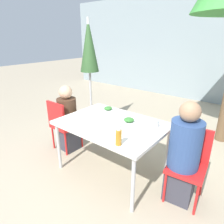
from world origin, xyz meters
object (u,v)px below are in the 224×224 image
object	(u,v)px
chair_right	(189,159)
person_right	(183,156)
bottle	(119,137)
drinking_cup	(156,124)
closed_umbrella	(89,51)
salad_bowl	(113,126)
chair_left	(62,122)
person_left	(68,120)

from	to	relation	value
chair_right	person_right	xyz separation A→B (m)	(-0.04, -0.09, 0.07)
bottle	drinking_cup	xyz separation A→B (m)	(0.10, 0.63, -0.04)
closed_umbrella	salad_bowl	distance (m)	1.79
chair_left	salad_bowl	bearing A→B (deg)	-1.70
bottle	chair_right	bearing A→B (deg)	46.20
chair_right	drinking_cup	bearing A→B (deg)	-11.28
chair_right	salad_bowl	size ratio (longest dim) A/B	4.55
closed_umbrella	bottle	size ratio (longest dim) A/B	11.21
closed_umbrella	drinking_cup	distance (m)	1.97
chair_right	person_right	bearing A→B (deg)	58.08
chair_left	salad_bowl	distance (m)	1.13
person_left	drinking_cup	size ratio (longest dim) A/B	11.74
person_left	salad_bowl	bearing A→B (deg)	-6.17
chair_left	person_right	world-z (taller)	person_right
person_right	bottle	bearing A→B (deg)	37.54
chair_right	closed_umbrella	bearing A→B (deg)	-22.66
chair_left	drinking_cup	distance (m)	1.56
chair_right	drinking_cup	world-z (taller)	chair_right
chair_right	drinking_cup	size ratio (longest dim) A/B	9.16
chair_left	chair_right	bearing A→B (deg)	8.18
closed_umbrella	bottle	world-z (taller)	closed_umbrella
person_right	salad_bowl	bearing A→B (deg)	8.37
bottle	drinking_cup	world-z (taller)	bottle
closed_umbrella	drinking_cup	size ratio (longest dim) A/B	22.55
person_left	bottle	world-z (taller)	person_left
person_left	salad_bowl	xyz separation A→B (m)	(1.04, -0.13, 0.24)
person_right	salad_bowl	distance (m)	0.88
salad_bowl	bottle	bearing A→B (deg)	-43.35
bottle	chair_left	bearing A→B (deg)	166.57
chair_left	person_left	xyz separation A→B (m)	(0.05, 0.08, 0.03)
chair_right	person_right	distance (m)	0.12
salad_bowl	closed_umbrella	bearing A→B (deg)	144.31
chair_left	bottle	distance (m)	1.47
bottle	drinking_cup	bearing A→B (deg)	80.62
chair_right	bottle	world-z (taller)	bottle
chair_left	drinking_cup	bearing A→B (deg)	11.91
salad_bowl	person_left	bearing A→B (deg)	173.12
closed_umbrella	bottle	bearing A→B (deg)	-37.27
person_left	chair_right	distance (m)	1.92
chair_right	chair_left	bearing A→B (deg)	1.12
chair_left	chair_right	size ratio (longest dim) A/B	1.00
chair_left	bottle	size ratio (longest dim) A/B	4.55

